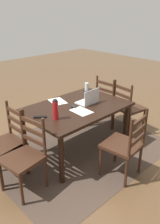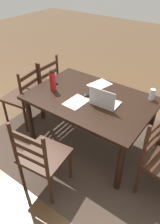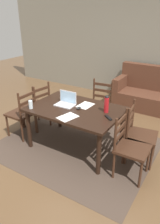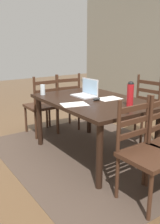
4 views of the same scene
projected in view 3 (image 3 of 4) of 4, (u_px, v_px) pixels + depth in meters
name	position (u px, v px, depth m)	size (l,w,h in m)	color
ground_plane	(76.00, 146.00, 3.91)	(14.00, 14.00, 0.00)	brown
area_rug	(76.00, 146.00, 3.91)	(2.60, 2.11, 0.01)	#47382D
wall_back	(137.00, 47.00, 5.54)	(8.00, 0.12, 2.70)	gray
dining_table	(75.00, 113.00, 3.64)	(1.50, 1.03, 0.74)	black
chair_left_far	(37.00, 106.00, 4.37)	(0.50, 0.50, 0.95)	#3D2316
chair_left_near	(22.00, 113.00, 4.06)	(0.44, 0.44, 0.95)	#3D2316
chair_right_far	(139.00, 135.00, 3.37)	(0.50, 0.50, 0.95)	#3D2316
chair_right_near	(130.00, 147.00, 3.06)	(0.45, 0.45, 0.95)	#3D2316
chair_far_head	(99.00, 105.00, 4.40)	(0.49, 0.49, 0.95)	#3D2316
couch	(154.00, 95.00, 5.26)	(1.80, 0.80, 1.00)	#512D1E
laptop	(66.00, 101.00, 3.71)	(0.33, 0.23, 0.23)	silver
water_bottle	(106.00, 104.00, 3.40)	(0.07, 0.07, 0.28)	red
drinking_glass	(31.00, 105.00, 3.56)	(0.06, 0.06, 0.14)	silver
computer_mouse	(78.00, 108.00, 3.56)	(0.06, 0.10, 0.03)	black
tv_remote	(108.00, 118.00, 3.26)	(0.04, 0.17, 0.02)	black
paper_stack_left	(68.00, 117.00, 3.30)	(0.21, 0.30, 0.00)	white
paper_stack_right	(85.00, 105.00, 3.70)	(0.21, 0.30, 0.00)	white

